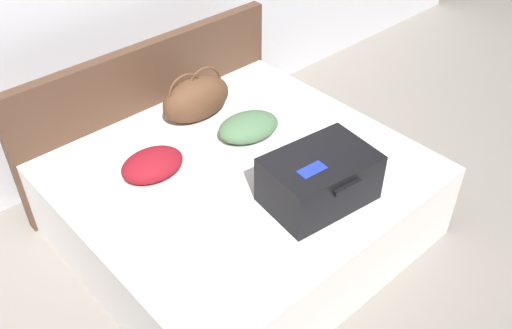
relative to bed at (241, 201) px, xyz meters
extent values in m
plane|color=gray|center=(0.00, -0.40, -0.26)|extent=(12.00, 12.00, 0.00)
cube|color=silver|center=(0.00, 0.00, 0.00)|extent=(1.90, 1.75, 0.52)
cube|color=#4C3323|center=(0.00, 0.91, 0.22)|extent=(1.94, 0.08, 0.95)
cube|color=black|center=(0.13, -0.48, 0.37)|extent=(0.61, 0.45, 0.23)
cube|color=#28282D|center=(0.13, -0.48, 0.41)|extent=(0.53, 0.39, 0.16)
cube|color=#1E33A5|center=(0.03, -0.51, 0.51)|extent=(0.15, 0.09, 0.06)
cube|color=black|center=(0.13, -0.48, 0.51)|extent=(0.61, 0.45, 0.05)
cube|color=black|center=(0.11, -0.68, 0.49)|extent=(0.17, 0.04, 0.02)
ellipsoid|color=brown|center=(0.13, 0.57, 0.40)|extent=(0.48, 0.28, 0.29)
torus|color=brown|center=(0.06, 0.57, 0.48)|extent=(0.24, 0.04, 0.24)
torus|color=brown|center=(0.20, 0.56, 0.48)|extent=(0.24, 0.04, 0.24)
ellipsoid|color=maroon|center=(-0.41, 0.28, 0.33)|extent=(0.38, 0.29, 0.15)
ellipsoid|color=#4C724C|center=(0.24, 0.20, 0.33)|extent=(0.43, 0.34, 0.14)
camera|label=1|loc=(-1.60, -1.89, 2.27)|focal=39.04mm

